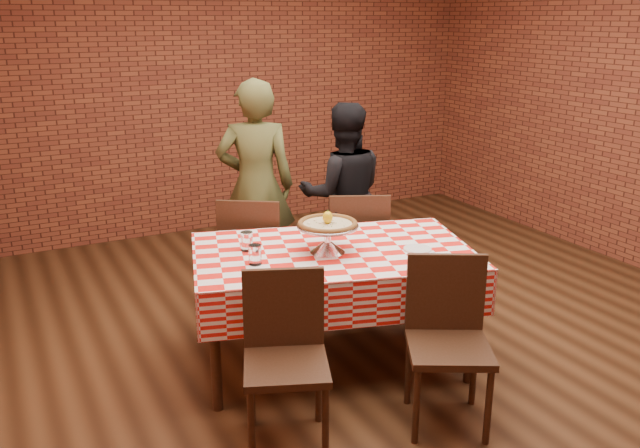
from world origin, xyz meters
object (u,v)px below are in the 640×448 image
(water_glass_right, at_px, (247,241))
(diner_olive, at_px, (256,186))
(condiment_caddy, at_px, (331,223))
(chair_far_right, at_px, (356,248))
(chair_near_right, at_px, (449,348))
(pizza_stand, at_px, (328,239))
(chair_far_left, at_px, (255,254))
(water_glass_left, at_px, (255,255))
(table, at_px, (332,307))
(chair_near_left, at_px, (286,366))
(diner_black, at_px, (343,194))
(pizza, at_px, (328,224))

(water_glass_right, height_order, diner_olive, diner_olive)
(condiment_caddy, bearing_deg, chair_far_right, 69.04)
(chair_near_right, bearing_deg, water_glass_right, 150.08)
(pizza_stand, xyz_separation_m, chair_near_right, (0.27, -0.87, -0.39))
(water_glass_right, xyz_separation_m, chair_far_left, (0.31, 0.67, -0.36))
(pizza_stand, xyz_separation_m, water_glass_left, (-0.47, 0.01, -0.03))
(table, height_order, chair_near_left, chair_near_left)
(water_glass_left, height_order, chair_near_left, chair_near_left)
(diner_black, bearing_deg, diner_olive, 2.20)
(pizza_stand, relative_size, diner_olive, 0.23)
(diner_olive, bearing_deg, condiment_caddy, 116.67)
(table, height_order, water_glass_right, water_glass_right)
(water_glass_right, relative_size, chair_far_right, 0.13)
(chair_near_right, xyz_separation_m, diner_black, (0.51, 2.06, 0.29))
(pizza_stand, bearing_deg, chair_near_left, -131.87)
(pizza_stand, bearing_deg, chair_far_right, 48.70)
(pizza, distance_m, diner_olive, 1.41)
(water_glass_left, bearing_deg, table, 1.42)
(diner_olive, bearing_deg, chair_far_right, 148.71)
(chair_near_right, relative_size, chair_far_right, 0.99)
(chair_near_right, xyz_separation_m, chair_far_left, (-0.38, 1.79, 0.01))
(chair_far_right, bearing_deg, table, 74.91)
(chair_near_left, bearing_deg, diner_black, 75.25)
(water_glass_left, distance_m, chair_near_right, 1.20)
(chair_near_left, bearing_deg, water_glass_left, 102.34)
(water_glass_right, bearing_deg, diner_olive, 65.44)
(water_glass_right, height_order, condiment_caddy, condiment_caddy)
(table, bearing_deg, chair_near_right, -76.09)
(chair_far_left, distance_m, chair_far_right, 0.77)
(diner_olive, bearing_deg, chair_near_right, 115.76)
(chair_far_right, bearing_deg, water_glass_right, 48.43)
(chair_near_right, distance_m, diner_black, 2.14)
(water_glass_left, bearing_deg, pizza, -0.78)
(chair_near_right, bearing_deg, table, 132.32)
(pizza_stand, height_order, condiment_caddy, pizza_stand)
(pizza_stand, distance_m, diner_black, 1.42)
(pizza, distance_m, chair_far_right, 1.06)
(water_glass_left, relative_size, chair_far_right, 0.13)
(pizza, distance_m, chair_near_right, 1.03)
(pizza_stand, distance_m, chair_near_left, 0.95)
(condiment_caddy, bearing_deg, water_glass_left, -126.85)
(pizza, distance_m, water_glass_right, 0.51)
(pizza_stand, bearing_deg, water_glass_right, 149.33)
(pizza_stand, bearing_deg, chair_far_left, 96.96)
(water_glass_left, xyz_separation_m, chair_far_left, (0.36, 0.91, -0.36))
(pizza, relative_size, water_glass_left, 3.07)
(chair_far_left, bearing_deg, pizza_stand, 130.06)
(water_glass_left, relative_size, chair_near_left, 0.13)
(condiment_caddy, bearing_deg, table, -88.53)
(chair_near_right, bearing_deg, chair_far_left, 130.39)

